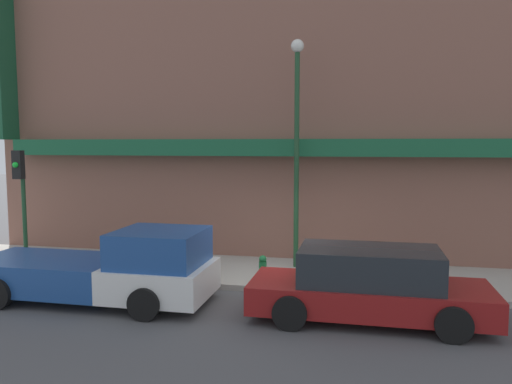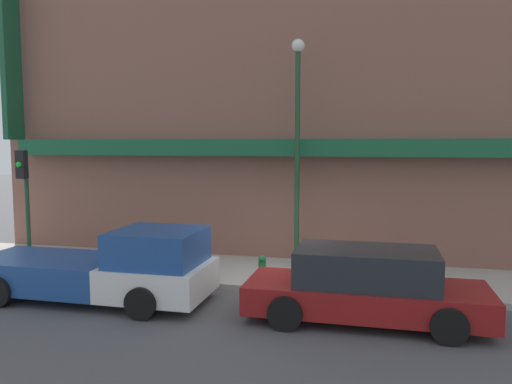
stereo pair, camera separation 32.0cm
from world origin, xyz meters
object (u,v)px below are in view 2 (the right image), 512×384
parked_car (366,286)px  street_lamp (297,129)px  traffic_light (24,186)px  fire_hydrant (262,267)px  pickup_truck (107,269)px

parked_car → street_lamp: 5.24m
parked_car → traffic_light: bearing=169.6°
parked_car → fire_hydrant: (-2.63, 2.05, -0.27)m
pickup_truck → fire_hydrant: (3.21, 2.05, -0.29)m
pickup_truck → parked_car: 5.85m
street_lamp → traffic_light: size_ratio=1.92×
traffic_light → parked_car: bearing=-12.1°
pickup_truck → traffic_light: 4.62m
traffic_light → fire_hydrant: bearing=-0.2°
pickup_truck → street_lamp: bearing=43.4°
fire_hydrant → traffic_light: (-6.98, 0.02, 1.97)m
traffic_light → street_lamp: bearing=11.1°
pickup_truck → traffic_light: size_ratio=1.70×
parked_car → traffic_light: traffic_light is taller
parked_car → traffic_light: 9.98m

